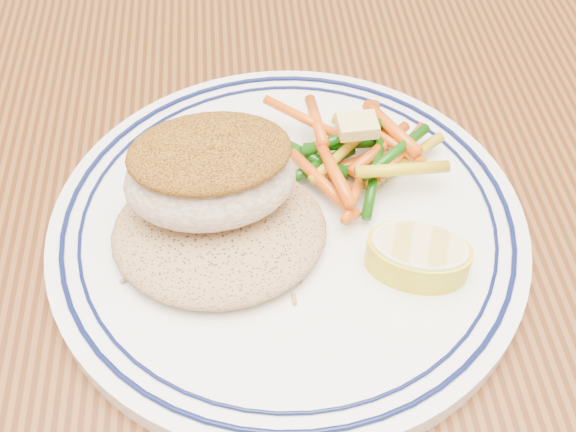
# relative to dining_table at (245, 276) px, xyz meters

# --- Properties ---
(dining_table) EXTENTS (1.50, 0.90, 0.75)m
(dining_table) POSITION_rel_dining_table_xyz_m (0.00, 0.00, 0.00)
(dining_table) COLOR #46230E
(dining_table) RESTS_ON ground
(plate) EXTENTS (0.28, 0.28, 0.02)m
(plate) POSITION_rel_dining_table_xyz_m (0.03, -0.04, 0.11)
(plate) COLOR white
(plate) RESTS_ON dining_table
(rice_pilaf) EXTENTS (0.12, 0.11, 0.02)m
(rice_pilaf) POSITION_rel_dining_table_xyz_m (-0.01, -0.05, 0.12)
(rice_pilaf) COLOR #A27B51
(rice_pilaf) RESTS_ON plate
(fish_fillet) EXTENTS (0.10, 0.08, 0.05)m
(fish_fillet) POSITION_rel_dining_table_xyz_m (-0.01, -0.04, 0.15)
(fish_fillet) COLOR beige
(fish_fillet) RESTS_ON rice_pilaf
(vegetable_pile) EXTENTS (0.11, 0.11, 0.03)m
(vegetable_pile) POSITION_rel_dining_table_xyz_m (0.07, -0.00, 0.13)
(vegetable_pile) COLOR #DB530A
(vegetable_pile) RESTS_ON plate
(butter_pat) EXTENTS (0.02, 0.02, 0.01)m
(butter_pat) POSITION_rel_dining_table_xyz_m (0.07, -0.00, 0.15)
(butter_pat) COLOR #EAD172
(butter_pat) RESTS_ON vegetable_pile
(lemon_wedge) EXTENTS (0.07, 0.07, 0.02)m
(lemon_wedge) POSITION_rel_dining_table_xyz_m (0.10, -0.08, 0.12)
(lemon_wedge) COLOR yellow
(lemon_wedge) RESTS_ON plate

